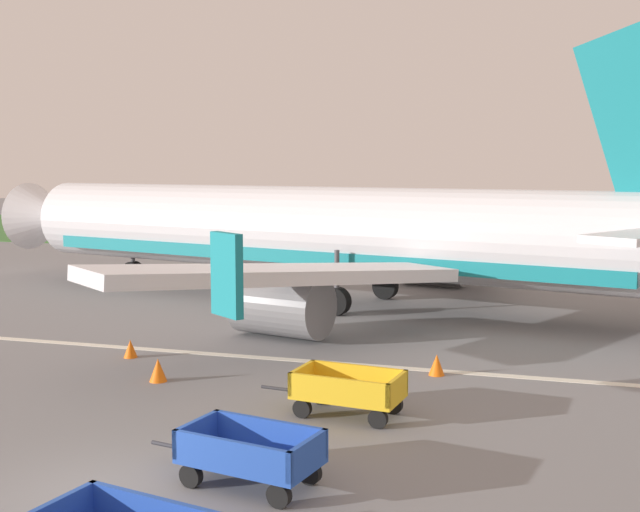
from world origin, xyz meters
TOP-DOWN VIEW (x-y plane):
  - ground_plane at (0.00, 0.00)m, footprint 220.00×220.00m
  - grass_strip at (0.00, 53.38)m, footprint 220.00×28.00m
  - apron_stripe at (0.00, 10.36)m, footprint 120.00×0.36m
  - airplane at (-1.29, 20.22)m, footprint 37.26×30.17m
  - baggage_cart_second_in_row at (2.50, 1.25)m, footprint 3.63×1.85m
  - baggage_cart_third_in_row at (3.19, 5.71)m, footprint 3.61×1.68m
  - traffic_cone_near_plane at (-2.53, 7.07)m, footprint 0.48×0.48m
  - traffic_cone_mid_apron at (4.69, 9.91)m, footprint 0.45×0.45m
  - traffic_cone_by_carts at (-4.65, 9.25)m, footprint 0.42×0.42m

SIDE VIEW (x-z plane):
  - ground_plane at x=0.00m, z-range 0.00..0.00m
  - apron_stripe at x=0.00m, z-range 0.00..0.01m
  - grass_strip at x=0.00m, z-range 0.00..0.06m
  - traffic_cone_by_carts at x=-4.65m, z-range 0.00..0.56m
  - traffic_cone_mid_apron at x=4.69m, z-range 0.00..0.60m
  - traffic_cone_near_plane at x=-2.53m, z-range 0.00..0.64m
  - baggage_cart_second_in_row at x=2.50m, z-range 0.07..1.14m
  - baggage_cart_third_in_row at x=3.19m, z-range 0.07..1.14m
  - airplane at x=-1.29m, z-range -2.62..8.72m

